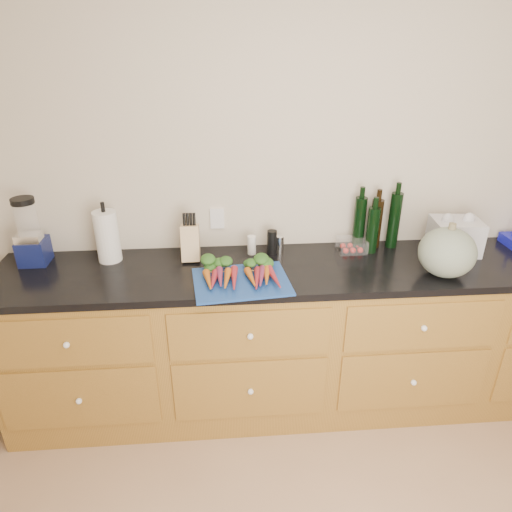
{
  "coord_description": "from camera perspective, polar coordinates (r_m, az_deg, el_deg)",
  "views": [
    {
      "loc": [
        -0.57,
        -0.9,
        2.08
      ],
      "look_at": [
        -0.4,
        1.2,
        1.06
      ],
      "focal_mm": 32.0,
      "sensor_mm": 36.0,
      "label": 1
    }
  ],
  "objects": [
    {
      "name": "countertop",
      "position": [
        2.55,
        8.9,
        -1.54
      ],
      "size": [
        3.64,
        0.62,
        0.04
      ],
      "primitive_type": "cube",
      "color": "black",
      "rests_on": "cabinets"
    },
    {
      "name": "carrots",
      "position": [
        2.36,
        -1.92,
        -2.04
      ],
      "size": [
        0.4,
        0.3,
        0.06
      ],
      "color": "#C05F16",
      "rests_on": "cutting_board"
    },
    {
      "name": "bottles",
      "position": [
        2.75,
        14.75,
        3.89
      ],
      "size": [
        0.28,
        0.14,
        0.33
      ],
      "color": "black",
      "rests_on": "countertop"
    },
    {
      "name": "knife_block",
      "position": [
        2.57,
        -8.19,
        1.65
      ],
      "size": [
        0.1,
        0.1,
        0.2
      ],
      "primitive_type": "cube",
      "color": "#D1B87B",
      "rests_on": "countertop"
    },
    {
      "name": "grinder_pepper",
      "position": [
        2.62,
        2.01,
        1.75
      ],
      "size": [
        0.06,
        0.06,
        0.14
      ],
      "primitive_type": "cylinder",
      "color": "black",
      "rests_on": "countertop"
    },
    {
      "name": "tomato_box",
      "position": [
        2.72,
        11.88,
        1.33
      ],
      "size": [
        0.16,
        0.13,
        0.08
      ],
      "primitive_type": "cube",
      "color": "white",
      "rests_on": "countertop"
    },
    {
      "name": "cabinets",
      "position": [
        2.79,
        8.26,
        -10.16
      ],
      "size": [
        3.6,
        0.64,
        0.9
      ],
      "color": "brown",
      "rests_on": "ground"
    },
    {
      "name": "squash",
      "position": [
        2.55,
        22.78,
        0.42
      ],
      "size": [
        0.29,
        0.29,
        0.26
      ],
      "primitive_type": "ellipsoid",
      "color": "slate",
      "rests_on": "countertop"
    },
    {
      "name": "paper_towel",
      "position": [
        2.64,
        -18.1,
        2.33
      ],
      "size": [
        0.13,
        0.13,
        0.29
      ],
      "primitive_type": "cylinder",
      "color": "white",
      "rests_on": "countertop"
    },
    {
      "name": "cutting_board",
      "position": [
        2.34,
        -1.85,
        -3.22
      ],
      "size": [
        0.52,
        0.41,
        0.01
      ],
      "primitive_type": "cube",
      "rotation": [
        0.0,
        0.0,
        0.11
      ],
      "color": "navy",
      "rests_on": "countertop"
    },
    {
      "name": "canister_chrome",
      "position": [
        2.64,
        3.0,
        1.43
      ],
      "size": [
        0.05,
        0.05,
        0.1
      ],
      "primitive_type": "cylinder",
      "color": "silver",
      "rests_on": "countertop"
    },
    {
      "name": "grinder_salt",
      "position": [
        2.62,
        -0.55,
        1.38
      ],
      "size": [
        0.05,
        0.05,
        0.11
      ],
      "primitive_type": "cylinder",
      "color": "white",
      "rests_on": "countertop"
    },
    {
      "name": "blender_appliance",
      "position": [
        2.76,
        -26.39,
        2.32
      ],
      "size": [
        0.15,
        0.15,
        0.38
      ],
      "color": "#10174A",
      "rests_on": "countertop"
    },
    {
      "name": "grocery_bag",
      "position": [
        2.87,
        23.58,
        2.3
      ],
      "size": [
        0.29,
        0.24,
        0.19
      ],
      "primitive_type": null,
      "rotation": [
        0.0,
        0.0,
        -0.1
      ],
      "color": "silver",
      "rests_on": "countertop"
    },
    {
      "name": "wall_back",
      "position": [
        2.7,
        7.94,
        8.82
      ],
      "size": [
        4.1,
        0.05,
        2.6
      ],
      "primitive_type": "cube",
      "color": "beige",
      "rests_on": "ground"
    }
  ]
}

